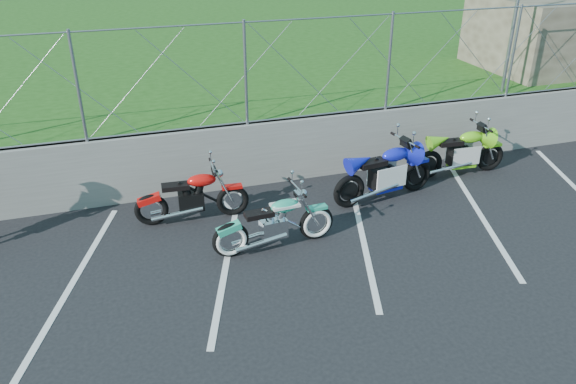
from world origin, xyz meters
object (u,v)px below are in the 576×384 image
object	(u,v)px
sportbike_green	(462,154)
sportbike_blue	(386,175)
cruiser_turquoise	(276,225)
naked_orange	(194,198)

from	to	relation	value
sportbike_green	sportbike_blue	world-z (taller)	sportbike_blue
sportbike_green	cruiser_turquoise	bearing A→B (deg)	-158.52
naked_orange	sportbike_blue	world-z (taller)	sportbike_blue
naked_orange	cruiser_turquoise	bearing A→B (deg)	-46.07
cruiser_turquoise	sportbike_blue	distance (m)	2.75
naked_orange	sportbike_green	bearing A→B (deg)	5.92
naked_orange	sportbike_green	xyz separation A→B (m)	(5.72, 0.25, 0.03)
sportbike_green	sportbike_blue	bearing A→B (deg)	-163.28
sportbike_green	naked_orange	bearing A→B (deg)	-175.15
sportbike_green	sportbike_blue	xyz separation A→B (m)	(-2.04, -0.52, 0.04)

